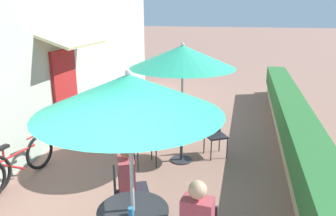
% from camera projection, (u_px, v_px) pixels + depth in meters
% --- Properties ---
extents(cafe_facade_wall, '(0.98, 11.62, 4.20)m').
position_uv_depth(cafe_facade_wall, '(66.00, 48.00, 7.82)').
color(cafe_facade_wall, '#B2C1AD').
rests_on(cafe_facade_wall, ground_plane).
extents(planter_hedge, '(0.60, 10.62, 1.01)m').
position_uv_depth(planter_hedge, '(292.00, 126.00, 7.14)').
color(planter_hedge, tan).
rests_on(planter_hedge, ground_plane).
extents(patio_umbrella_near, '(2.00, 2.00, 2.38)m').
position_uv_depth(patio_umbrella_near, '(129.00, 94.00, 3.39)').
color(patio_umbrella_near, '#B7B7BC').
rests_on(patio_umbrella_near, ground_plane).
extents(cafe_chair_near_left, '(0.53, 0.53, 0.87)m').
position_uv_depth(cafe_chair_near_left, '(123.00, 193.00, 4.55)').
color(cafe_chair_near_left, '#232328').
rests_on(cafe_chair_near_left, ground_plane).
extents(seated_patron_near_left, '(0.50, 0.46, 1.25)m').
position_uv_depth(seated_patron_near_left, '(131.00, 181.00, 4.52)').
color(seated_patron_near_left, '#23232D').
rests_on(seated_patron_near_left, ground_plane).
extents(coffee_cup_near, '(0.07, 0.07, 0.09)m').
position_uv_depth(coffee_cup_near, '(131.00, 211.00, 3.67)').
color(coffee_cup_near, teal).
rests_on(coffee_cup_near, patio_table_near).
extents(patio_table_mid, '(0.84, 0.84, 0.74)m').
position_uv_depth(patio_table_mid, '(182.00, 135.00, 6.55)').
color(patio_table_mid, '#28282D').
rests_on(patio_table_mid, ground_plane).
extents(patio_umbrella_mid, '(2.00, 2.00, 2.38)m').
position_uv_depth(patio_umbrella_mid, '(183.00, 57.00, 6.10)').
color(patio_umbrella_mid, '#B7B7BC').
rests_on(patio_umbrella_mid, ground_plane).
extents(cafe_chair_mid_left, '(0.55, 0.55, 0.87)m').
position_uv_depth(cafe_chair_mid_left, '(214.00, 132.00, 6.85)').
color(cafe_chair_mid_left, '#232328').
rests_on(cafe_chair_mid_left, ground_plane).
extents(cafe_chair_mid_right, '(0.55, 0.55, 0.87)m').
position_uv_depth(cafe_chair_mid_right, '(146.00, 143.00, 6.28)').
color(cafe_chair_mid_right, '#232328').
rests_on(cafe_chair_mid_right, ground_plane).
extents(bicycle_second, '(0.32, 1.71, 0.78)m').
position_uv_depth(bicycle_second, '(18.00, 162.00, 5.82)').
color(bicycle_second, black).
rests_on(bicycle_second, ground_plane).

